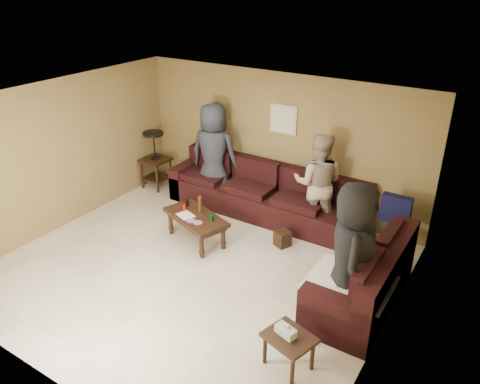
{
  "coord_description": "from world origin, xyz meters",
  "views": [
    {
      "loc": [
        3.68,
        -4.53,
        4.07
      ],
      "look_at": [
        0.25,
        0.85,
        1.0
      ],
      "focal_mm": 35.0,
      "sensor_mm": 36.0,
      "label": 1
    }
  ],
  "objects": [
    {
      "name": "person_right",
      "position": [
        2.26,
        0.21,
        0.94
      ],
      "size": [
        0.89,
        1.07,
        1.88
      ],
      "primitive_type": "imported",
      "rotation": [
        0.0,
        0.0,
        1.94
      ],
      "color": "black",
      "rests_on": "ground"
    },
    {
      "name": "end_table_left",
      "position": [
        -2.44,
        1.91,
        0.61
      ],
      "size": [
        0.52,
        0.52,
        1.17
      ],
      "rotation": [
        0.0,
        0.0,
        -0.01
      ],
      "color": "black",
      "rests_on": "ground"
    },
    {
      "name": "wall_art",
      "position": [
        0.1,
        2.48,
        1.7
      ],
      "size": [
        0.52,
        0.04,
        0.52
      ],
      "color": "tan",
      "rests_on": "ground"
    },
    {
      "name": "room",
      "position": [
        0.0,
        0.0,
        1.66
      ],
      "size": [
        5.6,
        5.5,
        2.5
      ],
      "color": "beige",
      "rests_on": "ground"
    },
    {
      "name": "sectional_sofa",
      "position": [
        0.81,
        1.52,
        0.33
      ],
      "size": [
        4.65,
        2.9,
        0.97
      ],
      "color": "black",
      "rests_on": "ground"
    },
    {
      "name": "coffee_table",
      "position": [
        -0.48,
        0.66,
        0.4
      ],
      "size": [
        1.26,
        0.91,
        0.75
      ],
      "rotation": [
        0.0,
        0.0,
        -0.34
      ],
      "color": "black",
      "rests_on": "ground"
    },
    {
      "name": "side_table_right",
      "position": [
        2.02,
        -0.93,
        0.38
      ],
      "size": [
        0.62,
        0.56,
        0.58
      ],
      "rotation": [
        0.0,
        0.0,
        -0.28
      ],
      "color": "black",
      "rests_on": "ground"
    },
    {
      "name": "person_middle",
      "position": [
        1.0,
        2.07,
        0.86
      ],
      "size": [
        0.99,
        0.87,
        1.72
      ],
      "primitive_type": "imported",
      "rotation": [
        0.0,
        0.0,
        3.44
      ],
      "color": "tan",
      "rests_on": "ground"
    },
    {
      "name": "person_left",
      "position": [
        -1.09,
        2.05,
        0.96
      ],
      "size": [
        1.01,
        0.74,
        1.91
      ],
      "primitive_type": "imported",
      "rotation": [
        0.0,
        0.0,
        3.29
      ],
      "color": "#2A2F3B",
      "rests_on": "ground"
    },
    {
      "name": "waste_bin",
      "position": [
        0.78,
        1.29,
        0.13
      ],
      "size": [
        0.29,
        0.29,
        0.26
      ],
      "primitive_type": "cube",
      "rotation": [
        0.0,
        0.0,
        -0.41
      ],
      "color": "black",
      "rests_on": "ground"
    }
  ]
}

